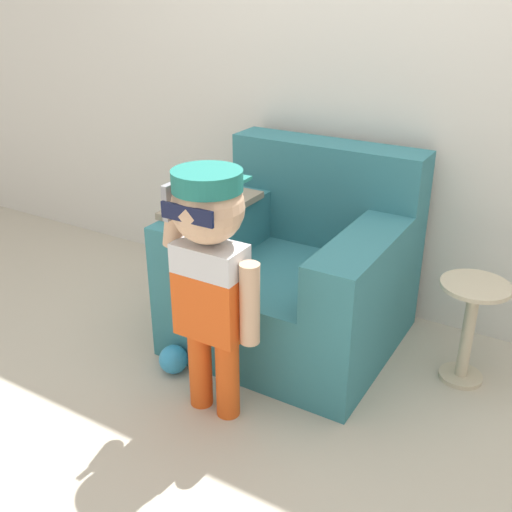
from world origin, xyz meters
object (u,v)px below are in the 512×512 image
object	(u,v)px
armchair	(296,273)
side_table	(470,323)
person_child	(210,259)
toy_ball	(173,359)

from	to	relation	value
armchair	side_table	world-z (taller)	armchair
person_child	side_table	bearing A→B (deg)	41.62
armchair	toy_ball	size ratio (longest dim) A/B	7.58
armchair	side_table	xyz separation A→B (m)	(0.79, 0.04, -0.05)
person_child	toy_ball	world-z (taller)	person_child
armchair	toy_ball	xyz separation A→B (m)	(-0.31, -0.56, -0.26)
person_child	toy_ball	distance (m)	0.68
armchair	toy_ball	distance (m)	0.69
armchair	person_child	world-z (taller)	person_child
side_table	armchair	bearing A→B (deg)	-176.87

